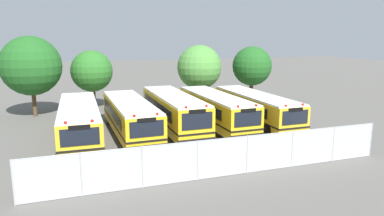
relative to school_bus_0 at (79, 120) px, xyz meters
The scene contains 12 objects.
ground_plane 6.90m from the school_bus_0, ahead, with size 160.00×160.00×0.00m, color #595651.
school_bus_0 is the anchor object (origin of this frame).
school_bus_1 3.48m from the school_bus_0, ahead, with size 2.75×10.68×2.55m.
school_bus_2 6.75m from the school_bus_0, ahead, with size 2.54×10.36×2.78m.
school_bus_3 10.09m from the school_bus_0, ahead, with size 2.61×10.47×2.63m.
school_bus_4 13.40m from the school_bus_0, ahead, with size 2.51×10.72×2.54m.
tree_0 9.97m from the school_bus_0, 111.31° to the left, with size 5.09×5.09×6.96m.
tree_1 11.12m from the school_bus_0, 81.71° to the left, with size 3.96×3.96×5.61m.
tree_2 15.26m from the school_bus_0, 37.79° to the left, with size 4.49×4.49×6.08m.
tree_3 20.41m from the school_bus_0, 27.02° to the left, with size 4.16×4.16×5.88m.
chainlink_fence 11.18m from the school_bus_0, 54.29° to the right, with size 18.83×0.07×2.01m.
traffic_cone 12.50m from the school_bus_0, 38.02° to the right, with size 0.37×0.37×0.49m, color #EA5914.
Camera 1 is at (-7.06, -24.39, 6.87)m, focal length 32.76 mm.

